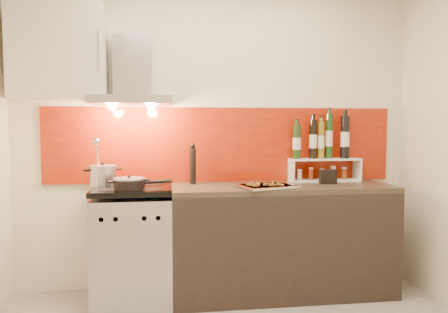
{
  "coord_description": "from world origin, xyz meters",
  "views": [
    {
      "loc": [
        -0.45,
        -2.34,
        1.38
      ],
      "look_at": [
        0.0,
        0.95,
        1.15
      ],
      "focal_mm": 35.0,
      "sensor_mm": 36.0,
      "label": 1
    }
  ],
  "objects": [
    {
      "name": "back_wall",
      "position": [
        0.0,
        1.4,
        1.3
      ],
      "size": [
        3.4,
        0.02,
        2.6
      ],
      "primitive_type": "cube",
      "color": "silver",
      "rests_on": "ground"
    },
    {
      "name": "caddy_box",
      "position": [
        0.9,
        1.13,
        0.96
      ],
      "size": [
        0.14,
        0.06,
        0.12
      ],
      "primitive_type": "cube",
      "rotation": [
        0.0,
        0.0,
        0.01
      ],
      "color": "black",
      "rests_on": "counter"
    },
    {
      "name": "counter",
      "position": [
        0.5,
        1.1,
        0.45
      ],
      "size": [
        1.8,
        0.6,
        0.9
      ],
      "color": "black",
      "rests_on": "ground"
    },
    {
      "name": "backsplash",
      "position": [
        0.05,
        1.39,
        1.22
      ],
      "size": [
        3.0,
        0.02,
        0.64
      ],
      "primitive_type": "cube",
      "color": "maroon",
      "rests_on": "back_wall"
    },
    {
      "name": "range_stove",
      "position": [
        -0.7,
        1.1,
        0.44
      ],
      "size": [
        0.6,
        0.6,
        0.91
      ],
      "color": "#B7B7BA",
      "rests_on": "ground"
    },
    {
      "name": "stock_pot",
      "position": [
        -0.94,
        1.21,
        0.99
      ],
      "size": [
        0.22,
        0.22,
        0.19
      ],
      "color": "#B7B7BA",
      "rests_on": "range_stove"
    },
    {
      "name": "utensil_jar",
      "position": [
        -0.98,
        1.18,
        1.02
      ],
      "size": [
        0.08,
        0.12,
        0.39
      ],
      "color": "silver",
      "rests_on": "range_stove"
    },
    {
      "name": "saute_pan",
      "position": [
        -0.71,
        0.97,
        0.95
      ],
      "size": [
        0.44,
        0.24,
        0.11
      ],
      "color": "black",
      "rests_on": "range_stove"
    },
    {
      "name": "baking_tray",
      "position": [
        0.34,
        0.97,
        0.92
      ],
      "size": [
        0.49,
        0.42,
        0.03
      ],
      "color": "silver",
      "rests_on": "counter"
    },
    {
      "name": "pepper_mill",
      "position": [
        -0.22,
        1.28,
        1.06
      ],
      "size": [
        0.05,
        0.05,
        0.34
      ],
      "color": "black",
      "rests_on": "counter"
    },
    {
      "name": "step_shelf",
      "position": [
        0.93,
        1.3,
        1.16
      ],
      "size": [
        0.62,
        0.17,
        0.59
      ],
      "color": "white",
      "rests_on": "counter"
    },
    {
      "name": "range_hood",
      "position": [
        -0.7,
        1.24,
        1.74
      ],
      "size": [
        0.62,
        0.5,
        0.61
      ],
      "color": "#B7B7BA",
      "rests_on": "back_wall"
    },
    {
      "name": "upper_cabinet",
      "position": [
        -1.25,
        1.22,
        1.95
      ],
      "size": [
        0.7,
        0.35,
        0.72
      ],
      "primitive_type": "cube",
      "color": "beige",
      "rests_on": "back_wall"
    }
  ]
}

